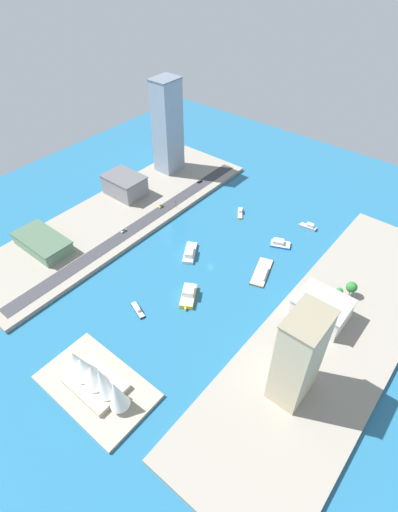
% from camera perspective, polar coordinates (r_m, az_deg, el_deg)
% --- Properties ---
extents(ground_plane, '(440.00, 440.00, 0.00)m').
position_cam_1_polar(ground_plane, '(273.77, 1.63, -1.42)').
color(ground_plane, '#23668E').
extents(quay_west, '(70.00, 240.00, 2.93)m').
position_cam_1_polar(quay_west, '(246.65, 18.76, -10.30)').
color(quay_west, gray).
rests_on(quay_west, ground_plane).
extents(quay_east, '(70.00, 240.00, 2.93)m').
position_cam_1_polar(quay_east, '(323.18, -11.21, 5.81)').
color(quay_east, gray).
rests_on(quay_east, ground_plane).
extents(peninsula_point, '(60.61, 36.49, 2.00)m').
position_cam_1_polar(peninsula_point, '(221.97, -14.37, -17.57)').
color(peninsula_point, '#A89E89').
rests_on(peninsula_point, ground_plane).
extents(road_strip, '(10.73, 228.00, 0.15)m').
position_cam_1_polar(road_strip, '(307.79, -8.39, 4.51)').
color(road_strip, '#38383D').
rests_on(road_strip, quay_east).
extents(ferry_white_commuter, '(17.53, 22.29, 5.85)m').
position_cam_1_polar(ferry_white_commuter, '(280.90, -1.32, 0.54)').
color(ferry_white_commuter, silver).
rests_on(ferry_white_commuter, ground_plane).
extents(catamaran_blue, '(16.12, 12.96, 4.43)m').
position_cam_1_polar(catamaran_blue, '(294.81, 11.43, 1.77)').
color(catamaran_blue, blue).
rests_on(catamaran_blue, ground_plane).
extents(patrol_launch_navy, '(14.88, 7.80, 3.13)m').
position_cam_1_polar(patrol_launch_navy, '(248.25, -8.75, -7.52)').
color(patrol_launch_navy, '#1E284C').
rests_on(patrol_launch_navy, ground_plane).
extents(barge_flat_brown, '(17.41, 29.50, 2.93)m').
position_cam_1_polar(barge_flat_brown, '(270.82, 8.89, -2.30)').
color(barge_flat_brown, brown).
rests_on(barge_flat_brown, ground_plane).
extents(yacht_sleek_gray, '(14.30, 5.91, 4.53)m').
position_cam_1_polar(yacht_sleek_gray, '(315.81, 15.31, 4.10)').
color(yacht_sleek_gray, '#999EA3').
rests_on(yacht_sleek_gray, ground_plane).
extents(water_taxi_orange, '(11.21, 14.35, 3.38)m').
position_cam_1_polar(water_taxi_orange, '(321.72, 5.89, 6.21)').
color(water_taxi_orange, orange).
rests_on(water_taxi_orange, ground_plane).
extents(ferry_yellow_fast, '(16.98, 21.12, 6.88)m').
position_cam_1_polar(ferry_yellow_fast, '(251.50, -1.52, -5.52)').
color(ferry_yellow_fast, yellow).
rests_on(ferry_yellow_fast, ground_plane).
extents(hotel_broad_white, '(30.26, 24.97, 14.61)m').
position_cam_1_polar(hotel_broad_white, '(244.22, 17.06, -7.21)').
color(hotel_broad_white, silver).
rests_on(hotel_broad_white, quay_west).
extents(warehouse_low_gray, '(32.98, 24.03, 16.54)m').
position_cam_1_polar(warehouse_low_gray, '(340.47, -10.54, 9.93)').
color(warehouse_low_gray, gray).
rests_on(warehouse_low_gray, quay_east).
extents(terminal_long_green, '(42.44, 22.78, 9.17)m').
position_cam_1_polar(terminal_long_green, '(301.19, -21.39, 1.79)').
color(terminal_long_green, slate).
rests_on(terminal_long_green, quay_east).
extents(tower_tall_glass, '(18.39, 22.42, 79.72)m').
position_cam_1_polar(tower_tall_glass, '(358.20, -4.52, 17.92)').
color(tower_tall_glass, '#8C9EB2').
rests_on(tower_tall_glass, quay_east).
extents(office_block_beige, '(16.62, 24.27, 55.41)m').
position_cam_1_polar(office_block_beige, '(194.70, 14.02, -13.81)').
color(office_block_beige, '#C6B793').
rests_on(office_block_beige, quay_west).
extents(taxi_yellow_cab, '(2.07, 4.49, 1.75)m').
position_cam_1_polar(taxi_yellow_cab, '(323.68, -5.45, 7.09)').
color(taxi_yellow_cab, black).
rests_on(taxi_yellow_cab, road_strip).
extents(suv_black, '(1.90, 4.94, 1.55)m').
position_cam_1_polar(suv_black, '(353.98, 0.08, 10.61)').
color(suv_black, black).
rests_on(suv_black, road_strip).
extents(sedan_silver, '(1.85, 4.95, 1.49)m').
position_cam_1_polar(sedan_silver, '(302.10, -10.67, 3.56)').
color(sedan_silver, black).
rests_on(sedan_silver, road_strip).
extents(traffic_light_waterfront, '(0.36, 0.36, 6.50)m').
position_cam_1_polar(traffic_light_waterfront, '(320.10, -3.32, 7.51)').
color(traffic_light_waterfront, black).
rests_on(traffic_light_waterfront, quay_east).
extents(opera_landmark, '(43.71, 20.62, 22.51)m').
position_cam_1_polar(opera_landmark, '(213.21, -14.57, -16.46)').
color(opera_landmark, '#BCAD93').
rests_on(opera_landmark, peninsula_point).
extents(park_tree_cluster, '(10.28, 12.58, 10.54)m').
position_cam_1_polar(park_tree_cluster, '(261.99, 20.58, -4.30)').
color(park_tree_cluster, brown).
rests_on(park_tree_cluster, quay_west).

